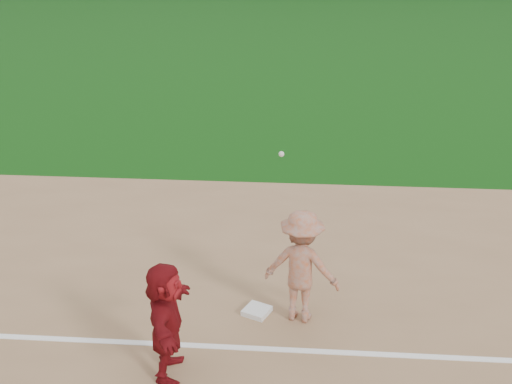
{
  "coord_description": "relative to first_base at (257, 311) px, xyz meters",
  "views": [
    {
      "loc": [
        0.72,
        -7.78,
        5.3
      ],
      "look_at": [
        0.0,
        1.5,
        1.3
      ],
      "focal_mm": 45.0,
      "sensor_mm": 36.0,
      "label": 1
    }
  ],
  "objects": [
    {
      "name": "ground",
      "position": [
        -0.13,
        -0.03,
        -0.06
      ],
      "size": [
        160.0,
        160.0,
        0.0
      ],
      "primitive_type": "plane",
      "color": "#0E410C",
      "rests_on": "ground"
    },
    {
      "name": "foul_line",
      "position": [
        -0.13,
        -0.83,
        -0.03
      ],
      "size": [
        60.0,
        0.1,
        0.01
      ],
      "primitive_type": "cube",
      "color": "white",
      "rests_on": "infield_dirt"
    },
    {
      "name": "first_base",
      "position": [
        0.0,
        0.0,
        0.0
      ],
      "size": [
        0.46,
        0.46,
        0.08
      ],
      "primitive_type": "cube",
      "rotation": [
        0.0,
        0.0,
        -0.42
      ],
      "color": "silver",
      "rests_on": "infield_dirt"
    },
    {
      "name": "base_runner",
      "position": [
        -1.0,
        -1.39,
        0.74
      ],
      "size": [
        0.56,
        1.47,
        1.55
      ],
      "primitive_type": "imported",
      "rotation": [
        0.0,
        0.0,
        1.64
      ],
      "color": "maroon",
      "rests_on": "infield_dirt"
    },
    {
      "name": "first_base_play",
      "position": [
        0.62,
        -0.05,
        0.79
      ],
      "size": [
        1.19,
        0.85,
        2.44
      ],
      "color": "gray",
      "rests_on": "infield_dirt"
    }
  ]
}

